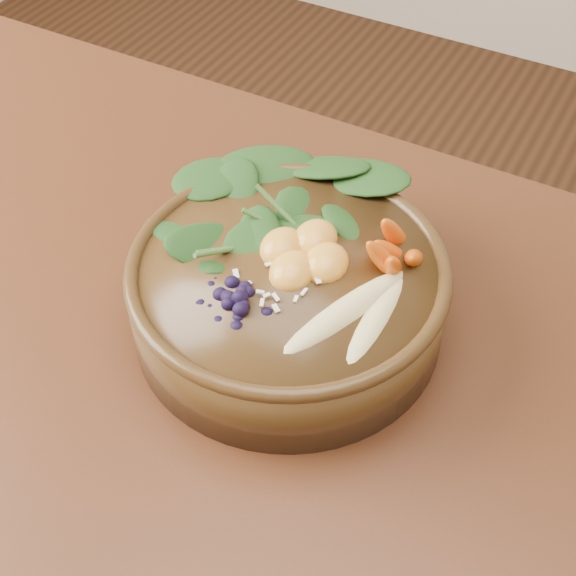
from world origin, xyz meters
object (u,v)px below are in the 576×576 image
Objects in this scene: banana_halves at (362,303)px; blueberry_pile at (239,286)px; stoneware_bowl at (288,296)px; mandarin_cluster at (304,244)px; carrot_cluster at (394,219)px; kale_heap at (300,193)px.

blueberry_pile is at bearing -141.51° from banana_halves.
mandarin_cluster is at bearing 66.45° from stoneware_bowl.
blueberry_pile is (-0.02, -0.07, 0.00)m from mandarin_cluster.
stoneware_bowl is 3.62× the size of carrot_cluster.
kale_heap is 2.07× the size of mandarin_cluster.
blueberry_pile is (-0.09, -0.04, 0.01)m from banana_halves.
carrot_cluster reaches higher than kale_heap.
carrot_cluster is 0.14m from blueberry_pile.
stoneware_bowl is at bearing -177.26° from banana_halves.
kale_heap is 0.10m from carrot_cluster.
kale_heap is at bearing 121.00° from mandarin_cluster.
stoneware_bowl is 0.05m from mandarin_cluster.
mandarin_cluster is at bearing 170.25° from banana_halves.
kale_heap is at bearing 156.45° from banana_halves.
mandarin_cluster is (0.03, -0.05, -0.01)m from kale_heap.
kale_heap is 0.12m from blueberry_pile.
carrot_cluster reaches higher than banana_halves.
carrot_cluster is (0.07, 0.06, 0.07)m from stoneware_bowl.
banana_halves is at bearing -26.96° from mandarin_cluster.
stoneware_bowl is at bearing 75.65° from blueberry_pile.
kale_heap reaches higher than stoneware_bowl.
carrot_cluster is 0.08m from mandarin_cluster.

